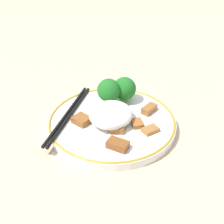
% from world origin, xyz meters
% --- Properties ---
extents(ground_plane, '(3.00, 3.00, 0.00)m').
position_xyz_m(ground_plane, '(0.00, 0.00, 0.00)').
color(ground_plane, '#C6B28E').
extents(plate, '(0.26, 0.26, 0.02)m').
position_xyz_m(plate, '(0.00, 0.00, 0.01)').
color(plate, white).
rests_on(plate, ground_plane).
extents(rice_mound, '(0.09, 0.09, 0.04)m').
position_xyz_m(rice_mound, '(-0.01, -0.00, 0.03)').
color(rice_mound, white).
rests_on(rice_mound, plate).
extents(broccoli_back_left, '(0.05, 0.05, 0.06)m').
position_xyz_m(broccoli_back_left, '(0.08, 0.00, 0.05)').
color(broccoli_back_left, '#72AD4C').
rests_on(broccoli_back_left, plate).
extents(broccoli_back_center, '(0.05, 0.05, 0.06)m').
position_xyz_m(broccoli_back_center, '(0.05, 0.03, 0.05)').
color(broccoli_back_center, '#72AD4C').
rests_on(broccoli_back_center, plate).
extents(meat_near_front, '(0.04, 0.03, 0.01)m').
position_xyz_m(meat_near_front, '(0.06, -0.06, 0.02)').
color(meat_near_front, '#995B28').
rests_on(meat_near_front, plate).
extents(meat_near_left, '(0.04, 0.04, 0.01)m').
position_xyz_m(meat_near_left, '(-0.03, 0.05, 0.02)').
color(meat_near_left, brown).
rests_on(meat_near_left, plate).
extents(meat_near_right, '(0.03, 0.03, 0.01)m').
position_xyz_m(meat_near_right, '(-0.00, -0.05, 0.02)').
color(meat_near_right, '#995B28').
rests_on(meat_near_right, plate).
extents(meat_near_back, '(0.03, 0.04, 0.01)m').
position_xyz_m(meat_near_back, '(-0.08, -0.04, 0.02)').
color(meat_near_back, brown).
rests_on(meat_near_back, plate).
extents(meat_on_rice_edge, '(0.02, 0.03, 0.01)m').
position_xyz_m(meat_on_rice_edge, '(-0.03, -0.02, 0.02)').
color(meat_on_rice_edge, '#995B28').
rests_on(meat_on_rice_edge, plate).
extents(meat_mid_left, '(0.04, 0.04, 0.01)m').
position_xyz_m(meat_mid_left, '(-0.01, -0.08, 0.02)').
color(meat_mid_left, '#9E6633').
rests_on(meat_mid_left, plate).
extents(chopsticks, '(0.22, 0.03, 0.01)m').
position_xyz_m(chopsticks, '(-0.02, 0.09, 0.02)').
color(chopsticks, black).
rests_on(chopsticks, plate).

